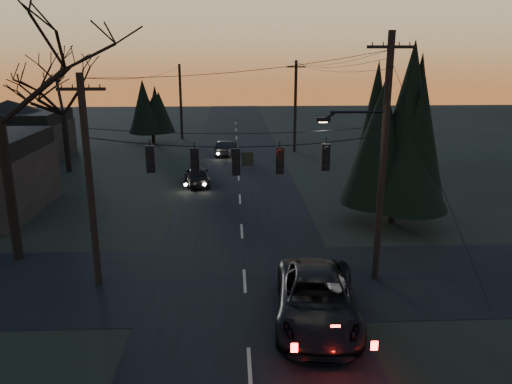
{
  "coord_description": "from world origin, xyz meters",
  "views": [
    {
      "loc": [
        -0.42,
        -9.01,
        9.22
      ],
      "look_at": [
        0.47,
        9.99,
        3.87
      ],
      "focal_mm": 35.0,
      "sensor_mm": 36.0,
      "label": 1
    }
  ],
  "objects_px": {
    "utility_pole_far_l": "(182,138)",
    "sedan_oncoming_a": "(197,175)",
    "utility_pole_right": "(375,278)",
    "utility_pole_left": "(99,284)",
    "suv_near": "(317,300)",
    "sedan_oncoming_b": "(226,148)",
    "evergreen_right": "(398,135)",
    "utility_pole_far_r": "(294,151)"
  },
  "relations": [
    {
      "from": "utility_pole_left",
      "to": "evergreen_right",
      "type": "relative_size",
      "value": 0.98
    },
    {
      "from": "utility_pole_far_r",
      "to": "sedan_oncoming_a",
      "type": "height_order",
      "value": "utility_pole_far_r"
    },
    {
      "from": "utility_pole_left",
      "to": "evergreen_right",
      "type": "xyz_separation_m",
      "value": [
        14.4,
        7.04,
        4.92
      ]
    },
    {
      "from": "utility_pole_far_r",
      "to": "sedan_oncoming_a",
      "type": "xyz_separation_m",
      "value": [
        -8.5,
        -12.13,
        0.69
      ]
    },
    {
      "from": "suv_near",
      "to": "sedan_oncoming_b",
      "type": "height_order",
      "value": "suv_near"
    },
    {
      "from": "sedan_oncoming_a",
      "to": "suv_near",
      "type": "bearing_deg",
      "value": 97.43
    },
    {
      "from": "utility_pole_left",
      "to": "utility_pole_far_r",
      "type": "xyz_separation_m",
      "value": [
        11.5,
        28.0,
        0.0
      ]
    },
    {
      "from": "evergreen_right",
      "to": "sedan_oncoming_b",
      "type": "distance_m",
      "value": 22.14
    },
    {
      "from": "utility_pole_far_l",
      "to": "sedan_oncoming_b",
      "type": "xyz_separation_m",
      "value": [
        4.94,
        -9.41,
        0.65
      ]
    },
    {
      "from": "evergreen_right",
      "to": "sedan_oncoming_a",
      "type": "xyz_separation_m",
      "value": [
        -11.41,
        8.83,
        -4.24
      ]
    },
    {
      "from": "sedan_oncoming_b",
      "to": "evergreen_right",
      "type": "bearing_deg",
      "value": 126.71
    },
    {
      "from": "utility_pole_right",
      "to": "utility_pole_left",
      "type": "xyz_separation_m",
      "value": [
        -11.5,
        0.0,
        0.0
      ]
    },
    {
      "from": "utility_pole_far_l",
      "to": "evergreen_right",
      "type": "bearing_deg",
      "value": -63.56
    },
    {
      "from": "utility_pole_far_r",
      "to": "utility_pole_left",
      "type": "bearing_deg",
      "value": -112.33
    },
    {
      "from": "evergreen_right",
      "to": "suv_near",
      "type": "distance_m",
      "value": 12.63
    },
    {
      "from": "utility_pole_right",
      "to": "utility_pole_far_r",
      "type": "height_order",
      "value": "utility_pole_right"
    },
    {
      "from": "utility_pole_left",
      "to": "utility_pole_right",
      "type": "bearing_deg",
      "value": 0.0
    },
    {
      "from": "sedan_oncoming_b",
      "to": "utility_pole_right",
      "type": "bearing_deg",
      "value": 114.74
    },
    {
      "from": "evergreen_right",
      "to": "suv_near",
      "type": "relative_size",
      "value": 1.42
    },
    {
      "from": "utility_pole_far_l",
      "to": "utility_pole_left",
      "type": "bearing_deg",
      "value": -90.0
    },
    {
      "from": "utility_pole_far_l",
      "to": "utility_pole_right",
      "type": "bearing_deg",
      "value": -72.28
    },
    {
      "from": "utility_pole_left",
      "to": "sedan_oncoming_a",
      "type": "bearing_deg",
      "value": 79.31
    },
    {
      "from": "utility_pole_left",
      "to": "suv_near",
      "type": "distance_m",
      "value": 9.13
    },
    {
      "from": "evergreen_right",
      "to": "utility_pole_left",
      "type": "bearing_deg",
      "value": -153.96
    },
    {
      "from": "sedan_oncoming_a",
      "to": "utility_pole_far_l",
      "type": "bearing_deg",
      "value": -89.99
    },
    {
      "from": "utility_pole_left",
      "to": "utility_pole_far_l",
      "type": "height_order",
      "value": "utility_pole_left"
    },
    {
      "from": "suv_near",
      "to": "sedan_oncoming_b",
      "type": "distance_m",
      "value": 30.13
    },
    {
      "from": "utility_pole_right",
      "to": "utility_pole_far_r",
      "type": "bearing_deg",
      "value": 90.0
    },
    {
      "from": "sedan_oncoming_a",
      "to": "utility_pole_right",
      "type": "bearing_deg",
      "value": 109.74
    },
    {
      "from": "utility_pole_far_l",
      "to": "suv_near",
      "type": "distance_m",
      "value": 40.24
    },
    {
      "from": "utility_pole_right",
      "to": "utility_pole_left",
      "type": "distance_m",
      "value": 11.5
    },
    {
      "from": "utility_pole_right",
      "to": "utility_pole_far_l",
      "type": "relative_size",
      "value": 1.25
    },
    {
      "from": "utility_pole_far_r",
      "to": "sedan_oncoming_b",
      "type": "relative_size",
      "value": 2.15
    },
    {
      "from": "utility_pole_far_r",
      "to": "suv_near",
      "type": "distance_m",
      "value": 31.49
    },
    {
      "from": "utility_pole_far_l",
      "to": "evergreen_right",
      "type": "distance_m",
      "value": 32.72
    },
    {
      "from": "utility_pole_far_l",
      "to": "sedan_oncoming_a",
      "type": "distance_m",
      "value": 20.37
    },
    {
      "from": "utility_pole_far_l",
      "to": "sedan_oncoming_a",
      "type": "relative_size",
      "value": 1.99
    },
    {
      "from": "evergreen_right",
      "to": "utility_pole_right",
      "type": "bearing_deg",
      "value": -112.42
    },
    {
      "from": "evergreen_right",
      "to": "suv_near",
      "type": "height_order",
      "value": "evergreen_right"
    },
    {
      "from": "utility_pole_right",
      "to": "utility_pole_far_r",
      "type": "relative_size",
      "value": 1.18
    },
    {
      "from": "utility_pole_far_r",
      "to": "sedan_oncoming_a",
      "type": "distance_m",
      "value": 14.83
    },
    {
      "from": "utility_pole_left",
      "to": "sedan_oncoming_a",
      "type": "relative_size",
      "value": 2.11
    }
  ]
}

